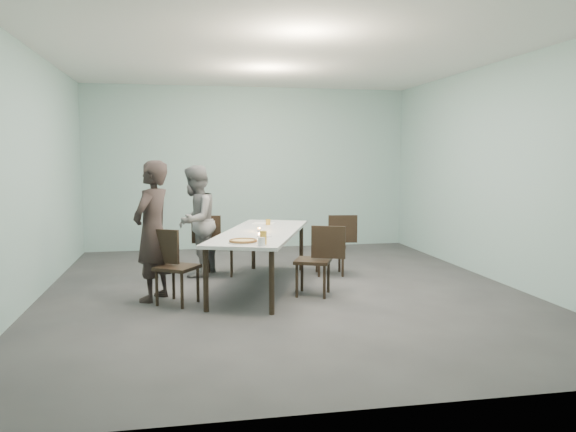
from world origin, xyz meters
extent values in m
plane|color=#333335|center=(0.00, 0.00, 0.00)|extent=(7.00, 7.00, 0.00)
cube|color=#92B8B6|center=(0.00, 3.50, 1.50)|extent=(6.00, 0.02, 3.00)
cube|color=#92B8B6|center=(0.00, -3.50, 1.50)|extent=(6.00, 0.02, 3.00)
cube|color=#92B8B6|center=(-3.00, 0.00, 1.50)|extent=(0.02, 7.00, 3.00)
cube|color=#92B8B6|center=(3.00, 0.00, 1.50)|extent=(0.02, 7.00, 3.00)
cube|color=white|center=(0.00, 0.00, 3.00)|extent=(6.00, 7.00, 0.02)
cube|color=white|center=(-0.26, 0.18, 0.73)|extent=(1.72, 2.75, 0.04)
cylinder|color=black|center=(-1.02, -0.85, 0.35)|extent=(0.06, 0.06, 0.71)
cylinder|color=black|center=(-0.19, 1.45, 0.35)|extent=(0.06, 0.06, 0.71)
cylinder|color=black|center=(-0.32, -1.10, 0.35)|extent=(0.06, 0.06, 0.71)
cylinder|color=black|center=(0.50, 1.20, 0.35)|extent=(0.06, 0.06, 0.71)
cube|color=black|center=(-1.33, -0.44, 0.43)|extent=(0.58, 0.58, 0.04)
cube|color=black|center=(-1.48, -0.34, 0.67)|extent=(0.37, 0.26, 0.40)
cylinder|color=black|center=(-1.56, -0.49, 0.21)|extent=(0.04, 0.04, 0.41)
cylinder|color=black|center=(-1.38, -0.21, 0.21)|extent=(0.04, 0.04, 0.41)
cylinder|color=black|center=(-1.28, -0.68, 0.21)|extent=(0.04, 0.04, 0.41)
cylinder|color=black|center=(-1.09, -0.39, 0.21)|extent=(0.04, 0.04, 0.41)
cube|color=black|center=(-0.73, 1.09, 0.43)|extent=(0.46, 0.46, 0.04)
cube|color=black|center=(-0.92, 1.11, 0.67)|extent=(0.42, 0.08, 0.40)
cylinder|color=black|center=(-0.92, 0.94, 0.21)|extent=(0.04, 0.04, 0.41)
cylinder|color=black|center=(-0.88, 1.28, 0.21)|extent=(0.04, 0.04, 0.41)
cylinder|color=black|center=(-0.58, 0.91, 0.21)|extent=(0.04, 0.04, 0.41)
cylinder|color=black|center=(-0.54, 1.24, 0.21)|extent=(0.04, 0.04, 0.41)
cube|color=black|center=(0.32, -0.33, 0.43)|extent=(0.55, 0.55, 0.04)
cube|color=black|center=(0.50, -0.40, 0.67)|extent=(0.40, 0.20, 0.40)
cylinder|color=black|center=(0.55, -0.24, 0.21)|extent=(0.04, 0.04, 0.41)
cylinder|color=black|center=(0.41, -0.55, 0.21)|extent=(0.04, 0.04, 0.41)
cylinder|color=black|center=(0.23, -0.10, 0.21)|extent=(0.04, 0.04, 0.41)
cylinder|color=black|center=(0.10, -0.42, 0.21)|extent=(0.04, 0.04, 0.41)
cube|color=black|center=(0.85, 0.83, 0.43)|extent=(0.48, 0.48, 0.04)
cube|color=black|center=(1.03, 0.80, 0.67)|extent=(0.42, 0.10, 0.40)
cylinder|color=black|center=(1.04, 0.97, 0.21)|extent=(0.04, 0.04, 0.41)
cylinder|color=black|center=(0.99, 0.63, 0.21)|extent=(0.04, 0.04, 0.41)
cylinder|color=black|center=(0.70, 1.02, 0.21)|extent=(0.04, 0.04, 0.41)
cylinder|color=black|center=(0.65, 0.68, 0.21)|extent=(0.04, 0.04, 0.41)
imported|color=black|center=(-1.61, -0.20, 0.84)|extent=(0.64, 0.73, 1.67)
imported|color=slate|center=(-1.07, 1.12, 0.80)|extent=(0.86, 0.95, 1.59)
cylinder|color=white|center=(-0.59, -0.77, 0.76)|extent=(0.34, 0.34, 0.01)
cylinder|color=#E4C781|center=(-0.59, -0.77, 0.77)|extent=(0.30, 0.30, 0.01)
torus|color=brown|center=(-0.59, -0.77, 0.77)|extent=(0.32, 0.32, 0.03)
cylinder|color=white|center=(-0.28, -0.33, 0.76)|extent=(0.18, 0.18, 0.01)
cylinder|color=gold|center=(-0.38, -0.93, 0.82)|extent=(0.08, 0.08, 0.15)
cylinder|color=silver|center=(-0.42, -1.02, 0.80)|extent=(0.08, 0.08, 0.09)
cylinder|color=silver|center=(-0.28, 0.15, 0.77)|extent=(0.06, 0.06, 0.03)
cylinder|color=orange|center=(-0.28, 0.15, 0.79)|extent=(0.04, 0.04, 0.01)
cylinder|color=gold|center=(-0.06, 0.83, 0.79)|extent=(0.07, 0.07, 0.08)
cube|color=silver|center=(-0.10, 1.02, 0.75)|extent=(0.36, 0.31, 0.01)
camera|label=1|loc=(-1.26, -6.99, 1.71)|focal=35.00mm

